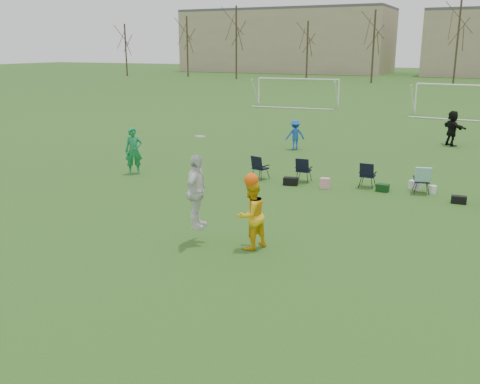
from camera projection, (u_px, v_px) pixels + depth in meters
The scene contains 9 objects.
ground at pixel (216, 250), 14.05m from camera, with size 260.00×260.00×0.00m, color #2E541A.
fielder_green_near at pixel (134, 151), 22.23m from camera, with size 0.71×0.47×1.95m, color #167E44.
fielder_blue at pixel (295, 135), 27.56m from camera, with size 1.00×0.57×1.54m, color blue.
fielder_black at pixel (452, 128), 28.61m from camera, with size 1.75×0.56×1.88m, color black.
center_contest at pixel (224, 203), 14.07m from camera, with size 2.29×1.47×2.96m.
sideline_setup at pixel (391, 177), 19.52m from camera, with size 9.49×1.83×1.93m.
goal_left at pixel (298, 84), 47.27m from camera, with size 7.39×0.76×2.46m.
goal_mid at pixel (467, 92), 39.67m from camera, with size 7.40×0.63×2.46m.
tree_line at pixel (458, 47), 73.30m from camera, with size 110.28×3.28×11.40m.
Camera 1 is at (6.27, -11.57, 5.19)m, focal length 40.00 mm.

